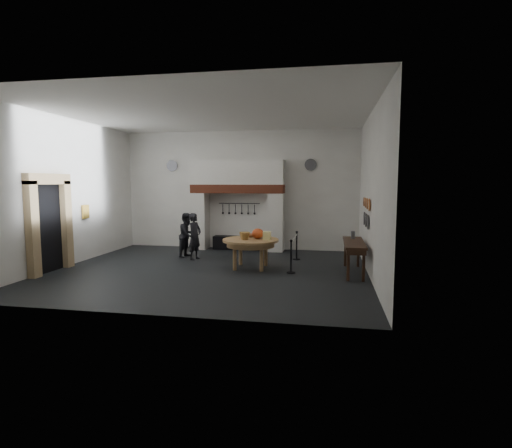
% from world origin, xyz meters
% --- Properties ---
extents(floor, '(9.00, 8.00, 0.02)m').
position_xyz_m(floor, '(0.00, 0.00, 0.00)').
color(floor, black).
rests_on(floor, ground).
extents(ceiling, '(9.00, 8.00, 0.02)m').
position_xyz_m(ceiling, '(0.00, 0.00, 4.50)').
color(ceiling, silver).
rests_on(ceiling, wall_back).
extents(wall_back, '(9.00, 0.02, 4.50)m').
position_xyz_m(wall_back, '(0.00, 4.00, 2.25)').
color(wall_back, white).
rests_on(wall_back, floor).
extents(wall_front, '(9.00, 0.02, 4.50)m').
position_xyz_m(wall_front, '(0.00, -4.00, 2.25)').
color(wall_front, white).
rests_on(wall_front, floor).
extents(wall_left, '(0.02, 8.00, 4.50)m').
position_xyz_m(wall_left, '(-4.50, 0.00, 2.25)').
color(wall_left, white).
rests_on(wall_left, floor).
extents(wall_right, '(0.02, 8.00, 4.50)m').
position_xyz_m(wall_right, '(4.50, 0.00, 2.25)').
color(wall_right, white).
rests_on(wall_right, floor).
extents(chimney_pier_left, '(0.55, 0.70, 2.15)m').
position_xyz_m(chimney_pier_left, '(-1.48, 3.65, 1.07)').
color(chimney_pier_left, silver).
rests_on(chimney_pier_left, floor).
extents(chimney_pier_right, '(0.55, 0.70, 2.15)m').
position_xyz_m(chimney_pier_right, '(1.48, 3.65, 1.07)').
color(chimney_pier_right, silver).
rests_on(chimney_pier_right, floor).
extents(hearth_brick_band, '(3.50, 0.72, 0.32)m').
position_xyz_m(hearth_brick_band, '(0.00, 3.65, 2.31)').
color(hearth_brick_band, '#9E442B').
rests_on(hearth_brick_band, chimney_pier_left).
extents(chimney_hood, '(3.50, 0.70, 0.90)m').
position_xyz_m(chimney_hood, '(0.00, 3.65, 2.92)').
color(chimney_hood, silver).
rests_on(chimney_hood, hearth_brick_band).
extents(iron_range, '(1.90, 0.45, 0.50)m').
position_xyz_m(iron_range, '(0.00, 3.72, 0.25)').
color(iron_range, black).
rests_on(iron_range, floor).
extents(utensil_rail, '(1.60, 0.02, 0.02)m').
position_xyz_m(utensil_rail, '(0.00, 3.92, 1.75)').
color(utensil_rail, black).
rests_on(utensil_rail, wall_back).
extents(door_recess, '(0.04, 1.10, 2.50)m').
position_xyz_m(door_recess, '(-4.47, -1.00, 1.25)').
color(door_recess, black).
rests_on(door_recess, floor).
extents(door_jamb_near, '(0.22, 0.30, 2.60)m').
position_xyz_m(door_jamb_near, '(-4.38, -1.70, 1.30)').
color(door_jamb_near, tan).
rests_on(door_jamb_near, floor).
extents(door_jamb_far, '(0.22, 0.30, 2.60)m').
position_xyz_m(door_jamb_far, '(-4.38, -0.30, 1.30)').
color(door_jamb_far, tan).
rests_on(door_jamb_far, floor).
extents(door_lintel, '(0.22, 1.70, 0.30)m').
position_xyz_m(door_lintel, '(-4.38, -1.00, 2.65)').
color(door_lintel, tan).
rests_on(door_lintel, door_jamb_near).
extents(wall_plaque, '(0.05, 0.34, 0.44)m').
position_xyz_m(wall_plaque, '(-4.45, 0.80, 1.60)').
color(wall_plaque, gold).
rests_on(wall_plaque, wall_left).
extents(work_table, '(1.98, 1.98, 0.07)m').
position_xyz_m(work_table, '(1.11, 0.53, 0.84)').
color(work_table, '#AB7551').
rests_on(work_table, floor).
extents(pumpkin, '(0.36, 0.36, 0.31)m').
position_xyz_m(pumpkin, '(1.31, 0.63, 1.03)').
color(pumpkin, '#D74C1E').
rests_on(pumpkin, work_table).
extents(cheese_block_big, '(0.22, 0.22, 0.24)m').
position_xyz_m(cheese_block_big, '(1.61, 0.48, 0.99)').
color(cheese_block_big, '#F6EB93').
rests_on(cheese_block_big, work_table).
extents(cheese_block_small, '(0.18, 0.18, 0.20)m').
position_xyz_m(cheese_block_small, '(1.59, 0.78, 0.97)').
color(cheese_block_small, '#FFF698').
rests_on(cheese_block_small, work_table).
extents(wicker_basket, '(0.38, 0.38, 0.22)m').
position_xyz_m(wicker_basket, '(0.96, 0.38, 0.98)').
color(wicker_basket, '#A6853D').
rests_on(wicker_basket, work_table).
extents(bread_loaf, '(0.31, 0.18, 0.13)m').
position_xyz_m(bread_loaf, '(1.01, 0.88, 0.94)').
color(bread_loaf, '#9E6238').
rests_on(bread_loaf, work_table).
extents(visitor_near, '(0.51, 0.64, 1.55)m').
position_xyz_m(visitor_near, '(-0.97, 1.50, 0.77)').
color(visitor_near, black).
rests_on(visitor_near, floor).
extents(visitor_far, '(0.73, 0.85, 1.52)m').
position_xyz_m(visitor_far, '(-1.37, 1.90, 0.76)').
color(visitor_far, black).
rests_on(visitor_far, floor).
extents(side_table, '(0.55, 2.20, 0.06)m').
position_xyz_m(side_table, '(4.10, 0.37, 0.87)').
color(side_table, '#351D13').
rests_on(side_table, floor).
extents(pewter_jug, '(0.12, 0.12, 0.22)m').
position_xyz_m(pewter_jug, '(4.10, 0.97, 1.01)').
color(pewter_jug, '#505055').
rests_on(pewter_jug, side_table).
extents(copper_pan_a, '(0.03, 0.34, 0.34)m').
position_xyz_m(copper_pan_a, '(4.46, 0.20, 1.95)').
color(copper_pan_a, '#C6662D').
rests_on(copper_pan_a, wall_right).
extents(copper_pan_b, '(0.03, 0.32, 0.32)m').
position_xyz_m(copper_pan_b, '(4.46, 0.75, 1.95)').
color(copper_pan_b, '#C6662D').
rests_on(copper_pan_b, wall_right).
extents(copper_pan_c, '(0.03, 0.30, 0.30)m').
position_xyz_m(copper_pan_c, '(4.46, 1.30, 1.95)').
color(copper_pan_c, '#C6662D').
rests_on(copper_pan_c, wall_right).
extents(copper_pan_d, '(0.03, 0.28, 0.28)m').
position_xyz_m(copper_pan_d, '(4.46, 1.85, 1.95)').
color(copper_pan_d, '#C6662D').
rests_on(copper_pan_d, wall_right).
extents(pewter_plate_left, '(0.03, 0.40, 0.40)m').
position_xyz_m(pewter_plate_left, '(4.46, 0.40, 1.45)').
color(pewter_plate_left, '#4C4C51').
rests_on(pewter_plate_left, wall_right).
extents(pewter_plate_mid, '(0.03, 0.40, 0.40)m').
position_xyz_m(pewter_plate_mid, '(4.46, 1.00, 1.45)').
color(pewter_plate_mid, '#4C4C51').
rests_on(pewter_plate_mid, wall_right).
extents(pewter_plate_right, '(0.03, 0.40, 0.40)m').
position_xyz_m(pewter_plate_right, '(4.46, 1.60, 1.45)').
color(pewter_plate_right, '#4C4C51').
rests_on(pewter_plate_right, wall_right).
extents(pewter_plate_back_left, '(0.44, 0.03, 0.44)m').
position_xyz_m(pewter_plate_back_left, '(-2.70, 3.96, 3.20)').
color(pewter_plate_back_left, '#4C4C51').
rests_on(pewter_plate_back_left, wall_back).
extents(pewter_plate_back_right, '(0.44, 0.03, 0.44)m').
position_xyz_m(pewter_plate_back_right, '(2.70, 3.96, 3.20)').
color(pewter_plate_back_right, '#4C4C51').
rests_on(pewter_plate_back_right, wall_back).
extents(barrier_post_near, '(0.05, 0.05, 0.90)m').
position_xyz_m(barrier_post_near, '(2.36, 0.08, 0.45)').
color(barrier_post_near, black).
rests_on(barrier_post_near, floor).
extents(barrier_post_far, '(0.05, 0.05, 0.90)m').
position_xyz_m(barrier_post_far, '(2.36, 2.08, 0.45)').
color(barrier_post_far, black).
rests_on(barrier_post_far, floor).
extents(barrier_rope, '(0.04, 2.00, 0.04)m').
position_xyz_m(barrier_rope, '(2.36, 1.08, 0.85)').
color(barrier_rope, beige).
rests_on(barrier_rope, barrier_post_near).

